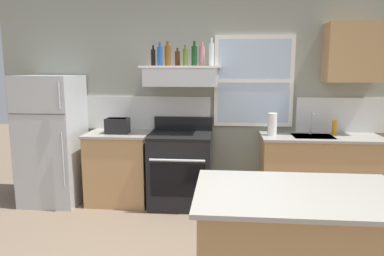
% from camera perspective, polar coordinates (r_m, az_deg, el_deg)
% --- Properties ---
extents(back_wall, '(5.40, 0.11, 2.70)m').
position_cam_1_polar(back_wall, '(4.72, 2.12, 5.06)').
color(back_wall, gray).
rests_on(back_wall, ground_plane).
extents(refrigerator, '(0.70, 0.72, 1.63)m').
position_cam_1_polar(refrigerator, '(4.91, -21.30, -1.75)').
color(refrigerator, '#B7BABC').
rests_on(refrigerator, ground_plane).
extents(counter_left_of_stove, '(0.79, 0.63, 0.91)m').
position_cam_1_polar(counter_left_of_stove, '(4.74, -11.41, -6.12)').
color(counter_left_of_stove, tan).
rests_on(counter_left_of_stove, ground_plane).
extents(toaster, '(0.30, 0.20, 0.19)m').
position_cam_1_polar(toaster, '(4.58, -11.76, 0.40)').
color(toaster, black).
rests_on(toaster, counter_left_of_stove).
extents(stove_range, '(0.76, 0.69, 1.09)m').
position_cam_1_polar(stove_range, '(4.54, -1.77, -6.52)').
color(stove_range, black).
rests_on(stove_range, ground_plane).
extents(range_hood_shelf, '(0.96, 0.52, 0.24)m').
position_cam_1_polar(range_hood_shelf, '(4.46, -1.69, 8.30)').
color(range_hood_shelf, silver).
extents(bottle_balsamic_dark, '(0.06, 0.06, 0.25)m').
position_cam_1_polar(bottle_balsamic_dark, '(4.57, -6.17, 11.12)').
color(bottle_balsamic_dark, black).
rests_on(bottle_balsamic_dark, range_hood_shelf).
extents(bottle_blue_liqueur, '(0.07, 0.07, 0.28)m').
position_cam_1_polar(bottle_blue_liqueur, '(4.45, -5.12, 11.32)').
color(bottle_blue_liqueur, '#1E478C').
rests_on(bottle_blue_liqueur, range_hood_shelf).
extents(bottle_amber_wine, '(0.07, 0.07, 0.29)m').
position_cam_1_polar(bottle_amber_wine, '(4.46, -3.87, 11.43)').
color(bottle_amber_wine, brown).
rests_on(bottle_amber_wine, range_hood_shelf).
extents(bottle_brown_stout, '(0.06, 0.06, 0.21)m').
position_cam_1_polar(bottle_brown_stout, '(4.47, -2.32, 11.01)').
color(bottle_brown_stout, '#381E0F').
rests_on(bottle_brown_stout, range_hood_shelf).
extents(bottle_olive_oil_square, '(0.06, 0.06, 0.25)m').
position_cam_1_polar(bottle_olive_oil_square, '(4.40, -1.06, 11.23)').
color(bottle_olive_oil_square, '#4C601E').
rests_on(bottle_olive_oil_square, range_hood_shelf).
extents(bottle_dark_green_wine, '(0.07, 0.07, 0.29)m').
position_cam_1_polar(bottle_dark_green_wine, '(4.41, 0.38, 11.45)').
color(bottle_dark_green_wine, '#143819').
rests_on(bottle_dark_green_wine, range_hood_shelf).
extents(bottle_rose_pink, '(0.07, 0.07, 0.29)m').
position_cam_1_polar(bottle_rose_pink, '(4.49, 1.58, 11.42)').
color(bottle_rose_pink, '#C67F84').
rests_on(bottle_rose_pink, range_hood_shelf).
extents(bottle_clear_tall, '(0.06, 0.06, 0.33)m').
position_cam_1_polar(bottle_clear_tall, '(4.43, 3.10, 11.65)').
color(bottle_clear_tall, silver).
rests_on(bottle_clear_tall, range_hood_shelf).
extents(counter_right_with_sink, '(1.43, 0.63, 0.91)m').
position_cam_1_polar(counter_right_with_sink, '(4.69, 19.51, -6.63)').
color(counter_right_with_sink, tan).
rests_on(counter_right_with_sink, ground_plane).
extents(sink_faucet, '(0.03, 0.17, 0.28)m').
position_cam_1_polar(sink_faucet, '(4.63, 18.45, 1.17)').
color(sink_faucet, silver).
rests_on(sink_faucet, counter_right_with_sink).
extents(paper_towel_roll, '(0.11, 0.11, 0.27)m').
position_cam_1_polar(paper_towel_roll, '(4.46, 12.63, 0.60)').
color(paper_towel_roll, white).
rests_on(paper_towel_roll, counter_right_with_sink).
extents(dish_soap_bottle, '(0.06, 0.06, 0.18)m').
position_cam_1_polar(dish_soap_bottle, '(4.72, 21.70, 0.09)').
color(dish_soap_bottle, orange).
rests_on(dish_soap_bottle, counter_right_with_sink).
extents(kitchen_island, '(1.40, 0.90, 0.91)m').
position_cam_1_polar(kitchen_island, '(2.69, 16.43, -18.77)').
color(kitchen_island, tan).
rests_on(kitchen_island, ground_plane).
extents(upper_cabinet_right, '(0.64, 0.32, 0.70)m').
position_cam_1_polar(upper_cabinet_right, '(4.76, 24.23, 10.88)').
color(upper_cabinet_right, tan).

